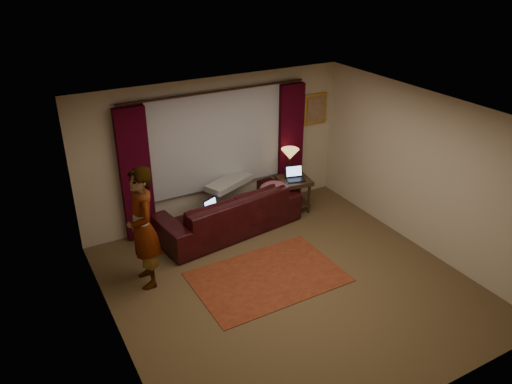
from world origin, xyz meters
TOP-DOWN VIEW (x-y plane):
  - floor at (0.00, 0.00)m, footprint 5.00×5.00m
  - ceiling at (0.00, 0.00)m, footprint 5.00×5.00m
  - wall_back at (0.00, 2.50)m, footprint 5.00×0.02m
  - wall_front at (0.00, -2.50)m, footprint 5.00×0.02m
  - wall_left at (-2.50, 0.00)m, footprint 0.02×5.00m
  - wall_right at (2.50, 0.00)m, footprint 0.02×5.00m
  - sheer_curtain at (0.00, 2.44)m, footprint 2.50×0.05m
  - drape_left at (-1.50, 2.39)m, footprint 0.50×0.14m
  - drape_right at (1.50, 2.39)m, footprint 0.50×0.14m
  - curtain_rod at (0.00, 2.39)m, footprint 0.04×0.04m
  - picture_frame at (2.10, 2.47)m, footprint 0.50×0.04m
  - sofa at (-0.08, 1.89)m, footprint 2.69×1.44m
  - throw_blanket at (0.09, 2.18)m, footprint 0.98×0.70m
  - clothing_pile at (0.81, 1.84)m, footprint 0.64×0.59m
  - laptop_sofa at (-0.40, 1.69)m, footprint 0.41×0.43m
  - area_rug at (-0.19, 0.31)m, footprint 2.25×1.51m
  - end_table at (1.35, 1.97)m, footprint 0.63×0.63m
  - tiffany_lamp at (1.34, 2.14)m, footprint 0.45×0.45m
  - laptop_table at (1.33, 1.91)m, footprint 0.41×0.44m
  - person at (-1.82, 1.08)m, footprint 0.57×0.57m

SIDE VIEW (x-z plane):
  - floor at x=0.00m, z-range -0.01..0.00m
  - area_rug at x=-0.19m, z-range 0.00..0.01m
  - end_table at x=1.35m, z-range 0.00..0.65m
  - sofa at x=-0.08m, z-range 0.00..1.04m
  - clothing_pile at x=0.81m, z-range 0.52..0.74m
  - laptop_sofa at x=-0.40m, z-range 0.52..0.74m
  - laptop_table at x=1.33m, z-range 0.65..0.89m
  - tiffany_lamp at x=1.34m, z-range 0.65..1.18m
  - person at x=-1.82m, z-range 0.00..1.86m
  - throw_blanket at x=0.09m, z-range 0.99..1.10m
  - drape_left at x=-1.50m, z-range 0.03..2.33m
  - drape_right at x=1.50m, z-range 0.03..2.33m
  - wall_back at x=0.00m, z-range 0.00..2.60m
  - wall_front at x=0.00m, z-range 0.00..2.60m
  - wall_left at x=-2.50m, z-range 0.00..2.60m
  - wall_right at x=2.50m, z-range 0.00..2.60m
  - sheer_curtain at x=0.00m, z-range 0.60..2.40m
  - picture_frame at x=2.10m, z-range 1.45..2.05m
  - curtain_rod at x=0.00m, z-range 0.68..4.08m
  - ceiling at x=0.00m, z-range 2.59..2.61m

